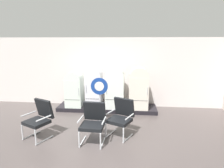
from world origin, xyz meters
TOP-DOWN VIEW (x-y plane):
  - ground at (0.00, 0.00)m, footprint 12.00×10.00m
  - back_wall at (0.00, 3.66)m, footprint 11.76×0.12m
  - display_plinth at (0.00, 3.02)m, footprint 3.86×0.95m
  - refrigerator_0 at (-1.26, 2.90)m, footprint 0.63×0.64m
  - refrigerator_1 at (-0.48, 2.90)m, footprint 0.59×0.64m
  - refrigerator_2 at (0.32, 2.90)m, footprint 0.69×0.65m
  - refrigerator_3 at (1.22, 2.88)m, footprint 0.71×0.62m
  - armchair_left at (-1.58, 0.59)m, footprint 0.84×0.86m
  - armchair_right at (0.68, 0.94)m, footprint 0.83×0.86m
  - armchair_center at (-0.05, 0.51)m, footprint 0.69×0.70m
  - sign_stand at (-0.07, 1.70)m, footprint 0.55×0.32m

SIDE VIEW (x-z plane):
  - ground at x=0.00m, z-range -0.05..0.00m
  - display_plinth at x=0.00m, z-range 0.00..0.15m
  - armchair_left at x=-1.58m, z-range 0.06..1.13m
  - armchair_right at x=0.68m, z-range 0.06..1.13m
  - armchair_center at x=-0.05m, z-range 0.06..1.13m
  - sign_stand at x=-0.07m, z-range 0.06..1.59m
  - refrigerator_0 at x=-1.26m, z-range 0.19..1.59m
  - refrigerator_3 at x=1.22m, z-range 0.19..1.78m
  - refrigerator_1 at x=-0.48m, z-range 0.20..1.77m
  - refrigerator_2 at x=0.32m, z-range 0.20..1.80m
  - back_wall at x=0.00m, z-range 0.01..2.83m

